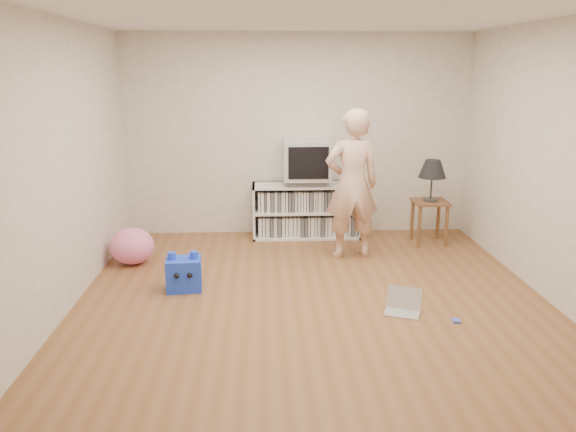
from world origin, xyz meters
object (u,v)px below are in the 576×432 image
at_px(plush_blue, 184,274).
at_px(plush_pink, 132,246).
at_px(table_lamp, 432,170).
at_px(dvd_deck, 307,182).
at_px(laptop, 403,306).
at_px(side_table, 430,211).
at_px(person, 352,185).
at_px(crt_tv, 307,160).
at_px(media_unit, 306,210).

xyz_separation_m(plush_blue, plush_pink, (-0.69, 0.81, 0.04)).
distance_m(table_lamp, plush_pink, 3.70).
bearing_deg(table_lamp, dvd_deck, 166.35).
bearing_deg(plush_pink, dvd_deck, 25.59).
bearing_deg(laptop, table_lamp, 90.38).
xyz_separation_m(side_table, person, (-1.07, -0.48, 0.45)).
bearing_deg(dvd_deck, crt_tv, -90.00).
height_order(crt_tv, person, person).
relative_size(media_unit, crt_tv, 2.33).
bearing_deg(plush_pink, table_lamp, 9.73).
height_order(media_unit, plush_blue, media_unit).
xyz_separation_m(dvd_deck, crt_tv, (0.00, -0.00, 0.29)).
xyz_separation_m(side_table, plush_blue, (-2.89, -1.42, -0.25)).
bearing_deg(plush_blue, table_lamp, 21.36).
bearing_deg(person, crt_tv, -68.61).
bearing_deg(side_table, plush_blue, -153.80).
bearing_deg(plush_pink, laptop, -27.52).
bearing_deg(media_unit, laptop, -73.95).
relative_size(table_lamp, person, 0.30).
relative_size(dvd_deck, plush_blue, 1.14).
height_order(side_table, plush_blue, side_table).
distance_m(media_unit, dvd_deck, 0.39).
bearing_deg(dvd_deck, side_table, -13.65).
relative_size(crt_tv, side_table, 1.09).
height_order(side_table, plush_pink, side_table).
xyz_separation_m(person, laptop, (0.25, -1.57, -0.81)).
bearing_deg(laptop, plush_blue, -174.60).
height_order(media_unit, dvd_deck, dvd_deck).
height_order(side_table, person, person).
xyz_separation_m(side_table, table_lamp, (-0.00, 0.00, 0.53)).
bearing_deg(plush_blue, side_table, 21.36).
relative_size(crt_tv, plush_pink, 1.23).
xyz_separation_m(table_lamp, person, (-1.07, -0.48, -0.08)).
bearing_deg(person, plush_pink, -3.66).
relative_size(dvd_deck, plush_pink, 0.92).
bearing_deg(laptop, crt_tv, 128.44).
bearing_deg(laptop, plush_pink, 174.75).
bearing_deg(side_table, laptop, -111.89).
bearing_deg(table_lamp, plush_blue, -153.80).
distance_m(media_unit, laptop, 2.55).
xyz_separation_m(dvd_deck, plush_blue, (-1.37, -1.79, -0.57)).
bearing_deg(table_lamp, crt_tv, 166.47).
xyz_separation_m(side_table, laptop, (-0.82, -2.05, -0.36)).
relative_size(person, plush_pink, 3.55).
xyz_separation_m(table_lamp, plush_pink, (-3.58, -0.61, -0.73)).
bearing_deg(table_lamp, plush_pink, -170.27).
bearing_deg(plush_pink, side_table, 9.73).
relative_size(table_lamp, laptop, 1.35).
distance_m(person, plush_blue, 2.16).
bearing_deg(crt_tv, table_lamp, -13.53).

